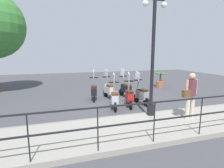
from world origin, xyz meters
name	(u,v)px	position (x,y,z in m)	size (l,w,h in m)	color
ground_plane	(123,102)	(0.00, 0.00, 0.00)	(28.00, 28.00, 0.00)	#424247
promenade_walkway	(156,125)	(-3.15, 0.00, 0.07)	(2.20, 20.00, 0.15)	gray
fence_railing	(179,111)	(-4.20, 0.00, 0.90)	(0.04, 16.03, 1.07)	black
lamp_post_near	(153,62)	(-2.40, -0.19, 2.08)	(0.26, 0.90, 4.36)	black
pedestrian_with_bag	(191,92)	(-3.11, -1.30, 1.08)	(0.35, 0.64, 1.59)	beige
potted_palm	(160,81)	(2.75, -3.83, 0.45)	(1.06, 0.66, 1.05)	#9E5B3D
scooter_near_0	(141,94)	(-0.63, -0.69, 0.48)	(1.22, 0.48, 1.54)	black
scooter_near_1	(129,96)	(-0.80, -0.02, 0.48)	(1.21, 0.51, 1.54)	black
scooter_near_2	(114,98)	(-0.91, 0.73, 0.48)	(1.22, 0.50, 1.54)	black
scooter_far_0	(126,89)	(0.85, -0.48, 0.48)	(1.22, 0.50, 1.54)	black
scooter_far_1	(109,89)	(0.90, 0.46, 0.48)	(1.22, 0.48, 1.54)	black
scooter_far_2	(94,91)	(0.80, 1.29, 0.48)	(1.22, 0.49, 1.54)	black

